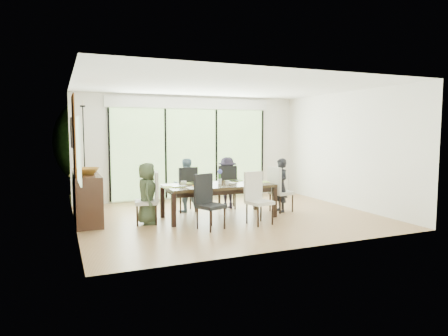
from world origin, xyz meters
name	(u,v)px	position (x,y,z in m)	size (l,w,h in m)	color
floor	(229,217)	(0.00, 0.00, -0.01)	(6.00, 5.00, 0.01)	brown
ceiling	(229,86)	(0.00, 0.00, 2.71)	(6.00, 5.00, 0.01)	white
wall_back	(191,147)	(0.00, 2.51, 1.35)	(6.00, 0.02, 2.70)	white
wall_front	(296,161)	(0.00, -2.51, 1.35)	(6.00, 0.02, 2.70)	beige
wall_left	(73,156)	(-3.01, 0.00, 1.35)	(0.02, 5.00, 2.70)	silver
wall_right	(346,149)	(3.01, 0.00, 1.35)	(0.02, 5.00, 2.70)	silver
glass_doors	(192,153)	(0.00, 2.47, 1.20)	(4.20, 0.02, 2.30)	#598C3F
blinds_header	(191,103)	(0.00, 2.46, 2.50)	(4.40, 0.06, 0.28)	white
mullion_a	(109,155)	(-2.10, 2.46, 1.20)	(0.05, 0.04, 2.30)	black
mullion_b	(166,154)	(-0.70, 2.46, 1.20)	(0.05, 0.04, 2.30)	black
mullion_c	(216,153)	(0.70, 2.46, 1.20)	(0.05, 0.04, 2.30)	black
mullion_d	(262,152)	(2.10, 2.46, 1.20)	(0.05, 0.04, 2.30)	black
side_window	(79,150)	(-2.97, -1.20, 1.50)	(0.02, 0.90, 1.00)	#8CAD7F
deck	(182,195)	(0.00, 3.40, -0.05)	(6.00, 1.80, 0.10)	brown
rail_top	(174,171)	(0.00, 4.20, 0.55)	(6.00, 0.08, 0.06)	brown
foliage_left	(108,142)	(-1.80, 5.20, 1.44)	(3.20, 3.20, 3.20)	#14380F
foliage_mid	(172,130)	(0.40, 5.80, 1.80)	(4.00, 4.00, 4.00)	#14380F
foliage_right	(230,146)	(2.20, 5.00, 1.26)	(2.80, 2.80, 2.80)	#14380F
foliage_far	(139,136)	(-0.60, 6.50, 1.62)	(3.60, 3.60, 3.60)	#14380F
table_top	(219,186)	(-0.22, 0.01, 0.66)	(2.21, 1.01, 0.06)	black
table_apron	(219,190)	(-0.22, 0.01, 0.58)	(2.02, 0.83, 0.09)	black
table_leg_fl	(174,210)	(-1.30, -0.42, 0.32)	(0.08, 0.08, 0.63)	black
table_leg_fr	(275,202)	(0.86, -0.42, 0.32)	(0.08, 0.08, 0.63)	black
table_leg_bl	(162,202)	(-1.30, 0.44, 0.32)	(0.08, 0.08, 0.63)	black
table_leg_br	(256,196)	(0.86, 0.44, 0.32)	(0.08, 0.08, 0.63)	black
chair_left_end	(146,198)	(-1.72, 0.01, 0.51)	(0.42, 0.42, 1.01)	beige
chair_right_end	(281,189)	(1.28, 0.01, 0.51)	(0.42, 0.42, 1.01)	beige
chair_far_left	(185,189)	(-0.67, 0.86, 0.51)	(0.42, 0.42, 1.01)	black
chair_far_right	(227,186)	(0.33, 0.86, 0.51)	(0.42, 0.42, 1.01)	black
chair_near_left	(211,202)	(-0.72, -0.86, 0.51)	(0.42, 0.42, 1.01)	black
chair_near_right	(260,198)	(0.28, -0.86, 0.51)	(0.42, 0.42, 1.01)	silver
person_left_end	(147,193)	(-1.70, 0.01, 0.59)	(0.55, 0.35, 1.19)	#39452E
person_right_end	(281,185)	(1.26, 0.01, 0.59)	(0.55, 0.35, 1.19)	black
person_far_left	(186,185)	(-0.67, 0.84, 0.59)	(0.55, 0.35, 1.19)	#7FA0B7
person_far_right	(227,183)	(0.33, 0.84, 0.59)	(0.55, 0.35, 1.19)	black
placemat_left	(174,187)	(-1.17, 0.01, 0.69)	(0.40, 0.29, 0.01)	#96A83C
placemat_right	(259,182)	(0.73, 0.01, 0.69)	(0.40, 0.29, 0.01)	#89AB3D
placemat_far_l	(192,183)	(-0.67, 0.41, 0.69)	(0.40, 0.29, 0.01)	#8DA73B
placemat_far_r	(235,181)	(0.33, 0.41, 0.69)	(0.40, 0.29, 0.01)	#73A33A
placemat_paper	(198,188)	(-0.77, -0.29, 0.69)	(0.40, 0.29, 0.01)	white
tablet_far_l	(197,183)	(-0.57, 0.36, 0.70)	(0.24, 0.17, 0.01)	black
tablet_far_r	(234,181)	(0.28, 0.36, 0.70)	(0.22, 0.16, 0.01)	black
papers	(250,183)	(0.48, -0.04, 0.69)	(0.28, 0.20, 0.00)	white
platter_base	(198,187)	(-0.77, -0.29, 0.71)	(0.24, 0.24, 0.02)	white
platter_snacks	(198,186)	(-0.77, -0.29, 0.72)	(0.18, 0.18, 0.01)	orange
vase	(220,181)	(-0.17, 0.06, 0.74)	(0.07, 0.07, 0.11)	silver
hyacinth_stems	(220,176)	(-0.17, 0.06, 0.85)	(0.04, 0.04, 0.15)	#337226
hyacinth_blooms	(220,172)	(-0.17, 0.06, 0.95)	(0.10, 0.10, 0.10)	#4A4EB9
laptop	(180,187)	(-1.07, -0.09, 0.70)	(0.30, 0.19, 0.02)	silver
cup_a	(184,183)	(-0.92, 0.16, 0.73)	(0.11, 0.11, 0.09)	white
cup_b	(227,183)	(-0.07, -0.09, 0.73)	(0.09, 0.09, 0.08)	white
cup_c	(251,180)	(0.58, 0.11, 0.73)	(0.11, 0.11, 0.09)	white
book	(229,183)	(0.03, 0.06, 0.70)	(0.15, 0.21, 0.02)	white
sideboard	(87,198)	(-2.76, 0.70, 0.47)	(0.47, 1.68, 0.95)	black
bowl	(86,171)	(-2.76, 0.60, 1.01)	(0.50, 0.50, 0.12)	#986621
candlestick_base	(85,171)	(-2.76, 1.05, 0.97)	(0.11, 0.11, 0.04)	black
candlestick_shaft	(84,139)	(-2.76, 1.05, 1.63)	(0.03, 0.03, 1.32)	black
candlestick_pan	(83,106)	(-2.76, 1.05, 2.28)	(0.11, 0.11, 0.03)	black
candle	(83,103)	(-2.76, 1.05, 2.35)	(0.04, 0.04, 0.11)	silver
tapestry	(74,136)	(-2.97, 0.40, 1.70)	(0.02, 1.00, 1.50)	#8F4514
art_frame	(71,133)	(-2.97, 1.70, 1.75)	(0.03, 0.55, 0.65)	black
art_canvas	(72,133)	(-2.95, 1.70, 1.75)	(0.01, 0.45, 0.55)	#174C4B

